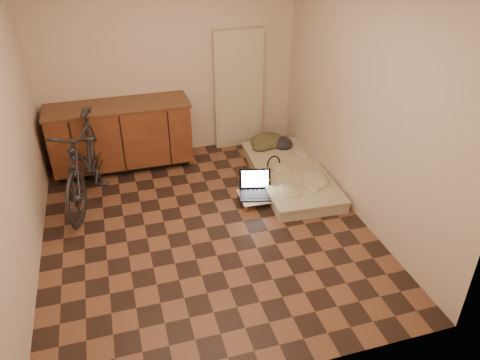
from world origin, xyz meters
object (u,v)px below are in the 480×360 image
object	(u,v)px
lap_desk	(264,195)
bicycle	(85,156)
laptop	(256,190)
futon	(290,174)

from	to	relation	value
lap_desk	bicycle	bearing A→B (deg)	163.45
lap_desk	laptop	distance (m)	0.12
futon	laptop	size ratio (longest dim) A/B	4.10
bicycle	futon	size ratio (longest dim) A/B	0.97
futon	laptop	xyz separation A→B (m)	(-0.59, -0.34, 0.07)
laptop	lap_desk	bearing A→B (deg)	-11.73
bicycle	laptop	bearing A→B (deg)	-3.40
bicycle	futon	bearing A→B (deg)	8.28
futon	lap_desk	world-z (taller)	futon
futon	lap_desk	size ratio (longest dim) A/B	3.06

